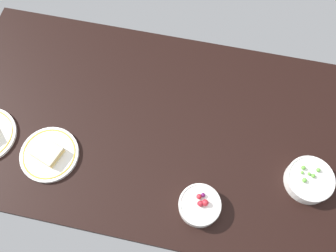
# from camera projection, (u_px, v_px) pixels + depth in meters

# --- Properties ---
(dining_table) EXTENTS (1.59, 0.80, 0.04)m
(dining_table) POSITION_uv_depth(u_px,v_px,m) (168.00, 130.00, 1.29)
(dining_table) COLOR black
(dining_table) RESTS_ON ground
(plate_sandwich) EXTENTS (0.20, 0.20, 0.05)m
(plate_sandwich) POSITION_uv_depth(u_px,v_px,m) (49.00, 154.00, 1.22)
(plate_sandwich) COLOR white
(plate_sandwich) RESTS_ON dining_table
(bowl_peas) EXTENTS (0.16, 0.16, 0.06)m
(bowl_peas) POSITION_uv_depth(u_px,v_px,m) (309.00, 180.00, 1.17)
(bowl_peas) COLOR white
(bowl_peas) RESTS_ON dining_table
(bowl_berries) EXTENTS (0.14, 0.14, 0.07)m
(bowl_berries) POSITION_uv_depth(u_px,v_px,m) (200.00, 205.00, 1.13)
(bowl_berries) COLOR white
(bowl_berries) RESTS_ON dining_table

